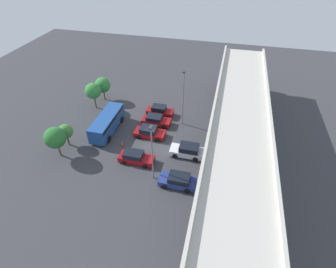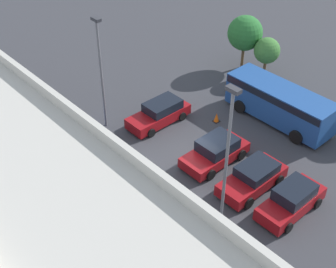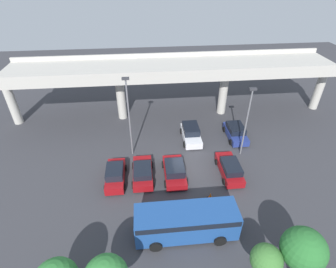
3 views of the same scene
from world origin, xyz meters
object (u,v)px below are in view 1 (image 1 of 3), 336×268
lamp_post_mid_lot (152,150)px  tree_front_centre (93,91)px  parked_car_5 (178,180)px  lamp_post_near_aisle (183,95)px  traffic_cone (122,143)px  tree_front_far_right (55,138)px  parked_car_2 (149,132)px  tree_front_right (65,132)px  shuttle_bus (107,122)px  parked_car_4 (136,157)px  parked_car_3 (187,151)px  parked_car_0 (160,111)px  tree_front_left (103,85)px  parked_car_1 (156,120)px

lamp_post_mid_lot → tree_front_centre: size_ratio=1.74×
tree_front_centre → parked_car_5: bearing=52.1°
lamp_post_near_aisle → traffic_cone: lamp_post_near_aisle is taller
tree_front_far_right → parked_car_2: bearing=123.1°
parked_car_5 → tree_front_right: tree_front_right is taller
shuttle_bus → parked_car_4: bearing=49.5°
parked_car_2 → parked_car_5: 10.20m
tree_front_centre → lamp_post_near_aisle: bearing=86.0°
parked_car_5 → tree_front_far_right: (-1.28, -16.69, 2.37)m
parked_car_4 → tree_front_centre: tree_front_centre is taller
parked_car_2 → lamp_post_mid_lot: bearing=-69.8°
parked_car_3 → lamp_post_mid_lot: size_ratio=0.56×
parked_car_5 → lamp_post_near_aisle: lamp_post_near_aisle is taller
parked_car_0 → tree_front_left: bearing=167.4°
tree_front_right → traffic_cone: (-1.71, 7.44, -2.07)m
lamp_post_near_aisle → lamp_post_mid_lot: (12.03, -1.25, -0.53)m
tree_front_right → parked_car_1: bearing=125.8°
lamp_post_mid_lot → traffic_cone: 8.95m
parked_car_2 → tree_front_far_right: tree_front_far_right is taller
parked_car_2 → parked_car_3: bearing=-23.8°
parked_car_0 → parked_car_5: bearing=-66.6°
parked_car_4 → tree_front_left: bearing=127.9°
parked_car_1 → lamp_post_mid_lot: bearing=-75.9°
parked_car_3 → lamp_post_mid_lot: (5.06, -3.35, 3.86)m
parked_car_5 → traffic_cone: 10.71m
parked_car_0 → traffic_cone: 9.30m
parked_car_4 → tree_front_right: 10.64m
parked_car_0 → tree_front_right: 15.01m
lamp_post_near_aisle → tree_front_left: bearing=-104.9°
parked_car_5 → parked_car_4: bearing=-22.6°
shuttle_bus → tree_front_centre: size_ratio=1.72×
parked_car_3 → tree_front_left: 20.50m
parked_car_4 → parked_car_3: bearing=23.9°
parked_car_4 → tree_front_far_right: 10.76m
parked_car_2 → parked_car_4: (5.58, -0.20, -0.02)m
lamp_post_near_aisle → tree_front_centre: lamp_post_near_aisle is taller
parked_car_4 → parked_car_5: size_ratio=1.05×
tree_front_right → tree_front_far_right: 2.41m
tree_front_centre → tree_front_far_right: tree_front_centre is taller
shuttle_bus → lamp_post_near_aisle: 12.12m
tree_front_right → traffic_cone: 7.91m
tree_front_left → tree_front_far_right: 15.18m
parked_car_4 → traffic_cone: parked_car_4 is taller
parked_car_3 → tree_front_right: 17.06m
parked_car_1 → parked_car_2: parked_car_2 is taller
parked_car_5 → traffic_cone: parked_car_5 is taller
parked_car_1 → parked_car_4: parked_car_4 is taller
lamp_post_mid_lot → tree_front_right: lamp_post_mid_lot is taller
parked_car_4 → lamp_post_mid_lot: lamp_post_mid_lot is taller
parked_car_0 → parked_car_2: 5.81m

